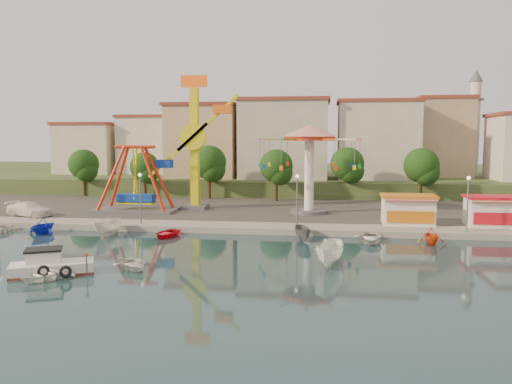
% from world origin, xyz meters
% --- Properties ---
extents(ground, '(200.00, 200.00, 0.00)m').
position_xyz_m(ground, '(0.00, 0.00, 0.00)').
color(ground, '#122633').
rests_on(ground, ground).
extents(quay_deck, '(200.00, 100.00, 0.60)m').
position_xyz_m(quay_deck, '(0.00, 62.00, 0.30)').
color(quay_deck, '#9E998E').
rests_on(quay_deck, ground).
extents(asphalt_pad, '(90.00, 28.00, 0.01)m').
position_xyz_m(asphalt_pad, '(0.00, 30.00, 0.60)').
color(asphalt_pad, '#4C4944').
rests_on(asphalt_pad, quay_deck).
extents(hill_terrace, '(200.00, 60.00, 3.00)m').
position_xyz_m(hill_terrace, '(0.00, 67.00, 1.50)').
color(hill_terrace, '#384C26').
rests_on(hill_terrace, ground).
extents(pirate_ship_ride, '(10.00, 5.00, 8.00)m').
position_xyz_m(pirate_ship_ride, '(-11.98, 22.05, 4.39)').
color(pirate_ship_ride, '#59595E').
rests_on(pirate_ship_ride, quay_deck).
extents(kamikaze_tower, '(7.74, 3.10, 16.50)m').
position_xyz_m(kamikaze_tower, '(-4.94, 24.77, 8.43)').
color(kamikaze_tower, '#59595E').
rests_on(kamikaze_tower, quay_deck).
extents(wave_swinger, '(11.60, 11.60, 10.40)m').
position_xyz_m(wave_swinger, '(8.90, 23.15, 8.20)').
color(wave_swinger, '#59595E').
rests_on(wave_swinger, quay_deck).
extents(booth_left, '(5.40, 3.78, 3.08)m').
position_xyz_m(booth_left, '(19.16, 16.49, 2.16)').
color(booth_left, white).
rests_on(booth_left, quay_deck).
extents(booth_mid, '(5.40, 3.78, 3.08)m').
position_xyz_m(booth_mid, '(27.45, 16.49, 2.16)').
color(booth_mid, white).
rests_on(booth_mid, quay_deck).
extents(lamp_post_1, '(0.14, 0.14, 5.00)m').
position_xyz_m(lamp_post_1, '(-8.00, 13.00, 3.10)').
color(lamp_post_1, '#59595E').
rests_on(lamp_post_1, quay_deck).
extents(lamp_post_2, '(0.14, 0.14, 5.00)m').
position_xyz_m(lamp_post_2, '(8.00, 13.00, 3.10)').
color(lamp_post_2, '#59595E').
rests_on(lamp_post_2, quay_deck).
extents(lamp_post_3, '(0.14, 0.14, 5.00)m').
position_xyz_m(lamp_post_3, '(24.00, 13.00, 3.10)').
color(lamp_post_3, '#59595E').
rests_on(lamp_post_3, quay_deck).
extents(tree_0, '(4.60, 4.60, 7.19)m').
position_xyz_m(tree_0, '(-26.00, 36.98, 5.47)').
color(tree_0, '#382314').
rests_on(tree_0, quay_deck).
extents(tree_1, '(4.35, 4.35, 6.80)m').
position_xyz_m(tree_1, '(-16.00, 36.24, 5.20)').
color(tree_1, '#382314').
rests_on(tree_1, quay_deck).
extents(tree_2, '(5.02, 5.02, 7.85)m').
position_xyz_m(tree_2, '(-6.00, 35.81, 5.92)').
color(tree_2, '#382314').
rests_on(tree_2, quay_deck).
extents(tree_3, '(4.68, 4.68, 7.32)m').
position_xyz_m(tree_3, '(4.00, 34.36, 5.55)').
color(tree_3, '#382314').
rests_on(tree_3, quay_deck).
extents(tree_4, '(4.86, 4.86, 7.60)m').
position_xyz_m(tree_4, '(14.00, 37.35, 5.75)').
color(tree_4, '#382314').
rests_on(tree_4, quay_deck).
extents(tree_5, '(4.83, 4.83, 7.54)m').
position_xyz_m(tree_5, '(24.00, 35.54, 5.71)').
color(tree_5, '#382314').
rests_on(tree_5, quay_deck).
extents(building_0, '(9.26, 9.53, 11.87)m').
position_xyz_m(building_0, '(-33.37, 46.06, 8.93)').
color(building_0, beige).
rests_on(building_0, hill_terrace).
extents(building_1, '(12.33, 9.01, 8.63)m').
position_xyz_m(building_1, '(-21.33, 51.38, 7.32)').
color(building_1, silver).
rests_on(building_1, hill_terrace).
extents(building_2, '(11.95, 9.28, 11.23)m').
position_xyz_m(building_2, '(-8.19, 51.96, 8.62)').
color(building_2, tan).
rests_on(building_2, hill_terrace).
extents(building_3, '(12.59, 10.50, 9.20)m').
position_xyz_m(building_3, '(5.60, 48.80, 7.60)').
color(building_3, beige).
rests_on(building_3, hill_terrace).
extents(building_4, '(10.75, 9.23, 9.24)m').
position_xyz_m(building_4, '(19.07, 52.20, 7.62)').
color(building_4, beige).
rests_on(building_4, hill_terrace).
extents(building_5, '(12.77, 10.96, 11.21)m').
position_xyz_m(building_5, '(32.37, 50.33, 8.61)').
color(building_5, tan).
rests_on(building_5, hill_terrace).
extents(minaret, '(2.80, 2.80, 18.00)m').
position_xyz_m(minaret, '(36.00, 54.00, 12.55)').
color(minaret, silver).
rests_on(minaret, hill_terrace).
extents(cabin_motorboat, '(5.81, 4.20, 1.92)m').
position_xyz_m(cabin_motorboat, '(-8.19, -4.01, 0.51)').
color(cabin_motorboat, white).
rests_on(cabin_motorboat, ground).
extents(rowboat_a, '(4.05, 4.20, 0.71)m').
position_xyz_m(rowboat_a, '(-3.05, -1.93, 0.35)').
color(rowboat_a, silver).
rests_on(rowboat_a, ground).
extents(rowboat_b, '(4.03, 4.50, 0.77)m').
position_xyz_m(rowboat_b, '(-7.75, -5.26, 0.38)').
color(rowboat_b, white).
rests_on(rowboat_b, ground).
extents(skiff, '(2.72, 4.94, 1.80)m').
position_xyz_m(skiff, '(11.06, 0.88, 0.90)').
color(skiff, white).
rests_on(skiff, ground).
extents(van, '(5.92, 3.58, 1.60)m').
position_xyz_m(van, '(-22.57, 16.67, 1.40)').
color(van, white).
rests_on(van, quay_deck).
extents(moored_boat_1, '(3.40, 3.75, 1.72)m').
position_xyz_m(moored_boat_1, '(-16.94, 9.80, 0.86)').
color(moored_boat_1, '#1629C2').
rests_on(moored_boat_1, ground).
extents(moored_boat_2, '(2.16, 4.37, 1.62)m').
position_xyz_m(moored_boat_2, '(-10.18, 9.80, 0.81)').
color(moored_boat_2, silver).
rests_on(moored_boat_2, ground).
extents(moored_boat_3, '(3.31, 4.09, 0.75)m').
position_xyz_m(moored_boat_3, '(-4.28, 9.80, 0.37)').
color(moored_boat_3, red).
rests_on(moored_boat_3, ground).
extents(moored_boat_5, '(2.09, 3.74, 1.37)m').
position_xyz_m(moored_boat_5, '(8.73, 9.80, 0.68)').
color(moored_boat_5, slate).
rests_on(moored_boat_5, ground).
extents(moored_boat_6, '(3.36, 4.44, 0.87)m').
position_xyz_m(moored_boat_6, '(14.83, 9.80, 0.43)').
color(moored_boat_6, silver).
rests_on(moored_boat_6, ground).
extents(moored_boat_7, '(2.55, 2.94, 1.53)m').
position_xyz_m(moored_boat_7, '(20.11, 9.80, 0.76)').
color(moored_boat_7, '#E84A14').
rests_on(moored_boat_7, ground).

